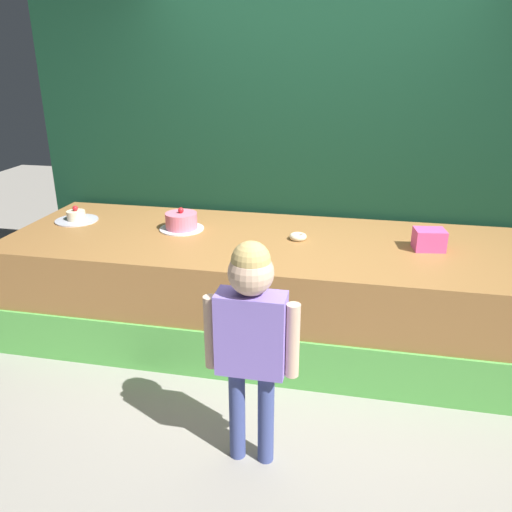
{
  "coord_description": "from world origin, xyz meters",
  "views": [
    {
      "loc": [
        0.4,
        -2.73,
        1.97
      ],
      "look_at": [
        -0.24,
        0.38,
        0.73
      ],
      "focal_mm": 36.13,
      "sensor_mm": 36.0,
      "label": 1
    }
  ],
  "objects_px": {
    "cake_left": "(76,217)",
    "pink_box": "(429,239)",
    "donut": "(298,237)",
    "cake_center": "(181,222)",
    "child_figure": "(251,327)"
  },
  "relations": [
    {
      "from": "pink_box",
      "to": "donut",
      "type": "distance_m",
      "value": 0.88
    },
    {
      "from": "cake_left",
      "to": "cake_center",
      "type": "bearing_deg",
      "value": -2.25
    },
    {
      "from": "donut",
      "to": "cake_center",
      "type": "relative_size",
      "value": 0.37
    },
    {
      "from": "pink_box",
      "to": "cake_center",
      "type": "relative_size",
      "value": 0.6
    },
    {
      "from": "cake_left",
      "to": "cake_center",
      "type": "relative_size",
      "value": 1.0
    },
    {
      "from": "pink_box",
      "to": "donut",
      "type": "xyz_separation_m",
      "value": [
        -0.88,
        0.02,
        -0.05
      ]
    },
    {
      "from": "child_figure",
      "to": "cake_left",
      "type": "distance_m",
      "value": 2.21
    },
    {
      "from": "donut",
      "to": "cake_center",
      "type": "xyz_separation_m",
      "value": [
        -0.88,
        0.05,
        0.04
      ]
    },
    {
      "from": "pink_box",
      "to": "cake_left",
      "type": "relative_size",
      "value": 0.6
    },
    {
      "from": "donut",
      "to": "pink_box",
      "type": "bearing_deg",
      "value": -1.25
    },
    {
      "from": "pink_box",
      "to": "donut",
      "type": "height_order",
      "value": "pink_box"
    },
    {
      "from": "donut",
      "to": "cake_left",
      "type": "relative_size",
      "value": 0.37
    },
    {
      "from": "pink_box",
      "to": "cake_left",
      "type": "xyz_separation_m",
      "value": [
        -2.63,
        0.1,
        -0.04
      ]
    },
    {
      "from": "donut",
      "to": "cake_left",
      "type": "bearing_deg",
      "value": 177.25
    },
    {
      "from": "cake_left",
      "to": "pink_box",
      "type": "bearing_deg",
      "value": -2.25
    }
  ]
}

